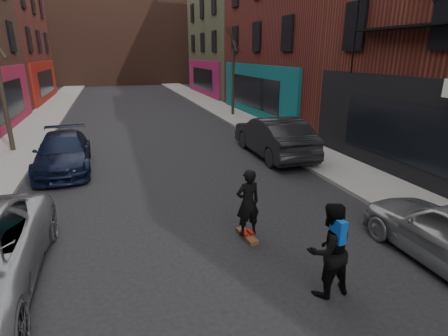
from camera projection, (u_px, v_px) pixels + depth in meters
sidewalk_left at (51, 111)px, 26.35m from camera, size 2.50×84.00×0.13m
sidewalk_right at (210, 104)px, 29.97m from camera, size 2.50×84.00×0.13m
building_far at (118, 32)px, 49.49m from camera, size 40.00×10.00×14.00m
tree_right_far at (233, 64)px, 23.44m from camera, size 2.00×2.00×6.80m
parked_left_end at (63, 152)px, 13.07m from camera, size 2.07×4.72×1.35m
parked_right_end at (273, 136)px, 14.86m from camera, size 1.86×5.15×1.69m
skateboard at (247, 236)px, 8.37m from camera, size 0.30×0.82×0.10m
skateboarder at (248, 203)px, 8.10m from camera, size 0.63×0.45×1.63m
pedestrian at (329, 250)px, 6.19m from camera, size 0.90×0.72×1.79m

